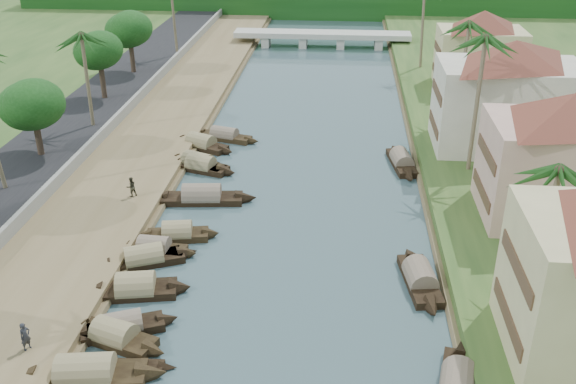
{
  "coord_description": "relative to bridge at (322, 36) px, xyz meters",
  "views": [
    {
      "loc": [
        3.66,
        -30.89,
        24.39
      ],
      "look_at": [
        -0.37,
        14.6,
        2.0
      ],
      "focal_mm": 40.0,
      "sensor_mm": 36.0,
      "label": 1
    }
  ],
  "objects": [
    {
      "name": "ground",
      "position": [
        -0.0,
        -72.0,
        -1.72
      ],
      "size": [
        220.0,
        220.0,
        0.0
      ],
      "primitive_type": "plane",
      "color": "#395156",
      "rests_on": "ground"
    },
    {
      "name": "left_bank",
      "position": [
        -16.0,
        -52.0,
        -1.32
      ],
      "size": [
        10.0,
        180.0,
        0.8
      ],
      "primitive_type": "cube",
      "color": "brown",
      "rests_on": "ground"
    },
    {
      "name": "right_bank",
      "position": [
        19.0,
        -52.0,
        -1.12
      ],
      "size": [
        16.0,
        180.0,
        1.2
      ],
      "primitive_type": "cube",
      "color": "#28461C",
      "rests_on": "ground"
    },
    {
      "name": "road",
      "position": [
        -24.5,
        -52.0,
        -1.02
      ],
      "size": [
        8.0,
        180.0,
        1.4
      ],
      "primitive_type": "cube",
      "color": "black",
      "rests_on": "ground"
    },
    {
      "name": "retaining_wall",
      "position": [
        -20.2,
        -52.0,
        -0.37
      ],
      "size": [
        0.4,
        180.0,
        1.1
      ],
      "primitive_type": "cube",
      "color": "slate",
      "rests_on": "left_bank"
    },
    {
      "name": "bridge",
      "position": [
        0.0,
        0.0,
        0.0
      ],
      "size": [
        28.0,
        4.0,
        2.4
      ],
      "color": "#AEAEA3",
      "rests_on": "ground"
    },
    {
      "name": "building_mid",
      "position": [
        19.99,
        -58.0,
        4.41
      ],
      "size": [
        14.11,
        14.11,
        9.7
      ],
      "color": "#CBA490",
      "rests_on": "right_bank"
    },
    {
      "name": "building_far",
      "position": [
        18.99,
        -44.0,
        4.66
      ],
      "size": [
        15.59,
        15.59,
        10.2
      ],
      "color": "beige",
      "rests_on": "right_bank"
    },
    {
      "name": "building_distant",
      "position": [
        19.99,
        -24.0,
        4.16
      ],
      "size": [
        12.62,
        12.62,
        9.2
      ],
      "color": "#CDC189",
      "rests_on": "right_bank"
    },
    {
      "name": "sampan_2",
      "position": [
        -9.51,
        -77.34,
        -1.3
      ],
      "size": [
        9.06,
        3.02,
        2.33
      ],
      "rotation": [
        0.0,
        0.0,
        0.14
      ],
      "color": "black",
      "rests_on": "ground"
    },
    {
      "name": "sampan_3",
      "position": [
        -8.86,
        -73.17,
        -1.32
      ],
      "size": [
        6.79,
        3.93,
        1.88
      ],
      "rotation": [
        0.0,
        0.0,
        0.4
      ],
      "color": "black",
      "rests_on": "ground"
    },
    {
      "name": "sampan_4",
      "position": [
        -9.02,
        -74.11,
        -1.31
      ],
      "size": [
        7.25,
        3.83,
        2.06
      ],
      "rotation": [
        0.0,
        0.0,
        -0.34
      ],
      "color": "black",
      "rests_on": "ground"
    },
    {
      "name": "sampan_5",
      "position": [
        -9.23,
        -69.3,
        -1.3
      ],
      "size": [
        7.49,
        3.11,
        2.32
      ],
      "rotation": [
        0.0,
        0.0,
        0.19
      ],
      "color": "black",
      "rests_on": "ground"
    },
    {
      "name": "sampan_6",
      "position": [
        -9.43,
        -64.33,
        -1.31
      ],
      "size": [
        6.56,
        1.94,
        1.98
      ],
      "rotation": [
        0.0,
        0.0,
        -0.06
      ],
      "color": "black",
      "rests_on": "ground"
    },
    {
      "name": "sampan_7",
      "position": [
        -9.77,
        -65.69,
        -1.31
      ],
      "size": [
        7.73,
        4.53,
        2.08
      ],
      "rotation": [
        0.0,
        0.0,
        0.41
      ],
      "color": "black",
      "rests_on": "ground"
    },
    {
      "name": "sampan_8",
      "position": [
        -8.3,
        -62.0,
        -1.31
      ],
      "size": [
        6.6,
        2.57,
        2.03
      ],
      "rotation": [
        0.0,
        0.0,
        0.17
      ],
      "color": "black",
      "rests_on": "ground"
    },
    {
      "name": "sampan_9",
      "position": [
        -7.73,
        -55.83,
        -1.3
      ],
      "size": [
        9.51,
        2.73,
        2.35
      ],
      "rotation": [
        0.0,
        0.0,
        0.1
      ],
      "color": "black",
      "rests_on": "ground"
    },
    {
      "name": "sampan_10",
      "position": [
        -9.58,
        -48.95,
        -1.31
      ],
      "size": [
        7.85,
        4.75,
        2.18
      ],
      "rotation": [
        0.0,
        0.0,
        -0.42
      ],
      "color": "black",
      "rests_on": "ground"
    },
    {
      "name": "sampan_11",
      "position": [
        -9.18,
        -49.5,
        -1.31
      ],
      "size": [
        7.47,
        3.78,
        2.12
      ],
      "rotation": [
        0.0,
        0.0,
        -0.31
      ],
      "color": "black",
      "rests_on": "ground"
    },
    {
      "name": "sampan_12",
      "position": [
        -8.38,
        -41.63,
        -1.32
      ],
      "size": [
        7.99,
        3.58,
        1.92
      ],
      "rotation": [
        0.0,
        0.0,
        -0.28
      ],
      "color": "black",
      "rests_on": "ground"
    },
    {
      "name": "sampan_13",
      "position": [
        -10.3,
        -44.09,
        -1.31
      ],
      "size": [
        7.83,
        4.9,
        2.17
      ],
      "rotation": [
        0.0,
        0.0,
        -0.45
      ],
      "color": "black",
      "rests_on": "ground"
    },
    {
      "name": "sampan_15",
      "position": [
        9.25,
        -66.51,
        -1.31
      ],
      "size": [
        2.84,
        8.29,
        2.18
      ],
      "rotation": [
        0.0,
        0.0,
        1.72
      ],
      "color": "black",
      "rests_on": "ground"
    },
    {
      "name": "sampan_16",
      "position": [
        9.43,
        -46.72,
        -1.31
      ],
      "size": [
        2.88,
        8.56,
        2.07
      ],
      "rotation": [
        0.0,
        0.0,
        1.73
      ],
      "color": "black",
      "rests_on": "ground"
    },
    {
      "name": "canoe_1",
      "position": [
        -7.65,
        -76.16,
        -1.62
      ],
      "size": [
        5.6,
        1.13,
        0.9
      ],
      "rotation": [
        0.0,
        0.0,
        0.04
      ],
      "color": "black",
      "rests_on": "ground"
    },
    {
      "name": "canoe_2",
      "position": [
        -10.34,
        -48.07,
        -1.62
      ],
      "size": [
        5.4,
        1.3,
        0.78
      ],
      "rotation": [
        0.0,
        0.0,
        0.1
      ],
      "color": "black",
      "rests_on": "ground"
    },
    {
      "name": "palm_1",
      "position": [
        16.0,
        -67.86,
        7.42
      ],
      "size": [
        3.2,
        3.2,
        9.67
      ],
      "color": "brown",
      "rests_on": "ground"
    },
    {
      "name": "palm_2",
      "position": [
        15.0,
        -49.71,
        10.83
      ],
      "size": [
        3.2,
        3.2,
        13.21
      ],
      "color": "brown",
      "rests_on": "ground"
    },
    {
      "name": "palm_3",
      "position": [
        16.0,
        -35.76,
        9.22
      ],
      "size": [
        3.2,
        3.2,
        11.53
      ],
      "color": "brown",
      "rests_on": "ground"
    },
    {
      "name": "palm_6",
      "position": [
        -22.0,
        -42.2,
        8.77
      ],
      "size": [
        3.2,
        3.2,
        10.86
      ],
      "color": "brown",
      "rests_on": "ground"
    },
    {
      "name": "tree_3",
      "position": [
        -24.0,
        -50.2,
        4.38
      ],
      "size": [
        5.38,
        5.38,
        6.98
      ],
      "color": "#453327",
      "rests_on": "ground"
    },
    {
      "name": "tree_4",
      "position": [
        -24.0,
        -33.09,
        5.1
      ],
      "size": [
        4.99,
        4.99,
        7.56
      ],
      "color": "#453327",
      "rests_on": "ground"
    },
    {
      "name": "tree_5",
      "position": [
        -24.0,
        -21.97,
        5.15
      ],
      "size": [
        5.42,
        5.42,
        7.78
      ],
      "color": "#453327",
      "rests_on": "ground"
    },
    {
      "name": "tree_6",
      "position": [
        24.0,
        -40.24,
        4.6
      ],
      "size": [
        4.25,
        4.25,
        6.98
      ],
      "color": "#453327",
      "rests_on": "ground"
    },
    {
      "name": "person_near",
      "position": [
        -13.29,
        -76.04,
        -0.06
      ],
      "size": [
        0.67,
        0.75,
        1.72
      ],
      "primitive_type": "imported",
      "rotation": [
        0.0,
        0.0,
        1.06
      ],
      "color": "#26282E",
      "rests_on": "left_bank"
    },
    {
      "name": "person_far",
      "position": [
        -13.35,
        -56.85,
        -0.08
      ],
      "size": [
        1.04,
        1.02,
        1.69
      ],
      "primitive_type": "imported",
      "rotation": [
        0.0,
        0.0,
        3.85
      ],
      "color": "#333224",
      "rests_on": "left_bank"
    }
  ]
}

